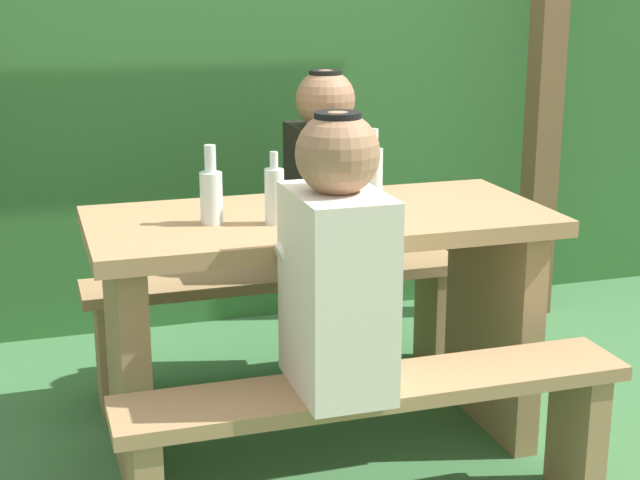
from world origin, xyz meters
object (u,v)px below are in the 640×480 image
Objects in this scene: drinking_glass at (318,192)px; bottle_left at (373,172)px; person_black_coat at (326,179)px; picnic_table at (320,292)px; person_white_shirt at (337,264)px; bench_far at (278,304)px; bottle_center at (274,195)px; bench_near at (377,424)px; cell_phone at (341,206)px; bottle_right at (211,193)px.

bottle_left is at bearing -7.77° from drinking_glass.
person_black_coat is 9.01× the size of drinking_glass.
person_white_shirt reaches higher than picnic_table.
person_black_coat is at bearing 69.05° from drinking_glass.
bench_far is 17.54× the size of drinking_glass.
person_white_shirt and person_black_coat have the same top height.
picnic_table is 0.58m from person_white_shirt.
picnic_table reaches higher than bench_far.
person_black_coat is 3.39× the size of bottle_center.
cell_phone is at bearing 81.47° from bench_near.
bench_near is at bearing -1.65° from person_white_shirt.
bottle_right is at bearing -176.03° from picnic_table.
bottle_left is (0.03, -0.41, 0.10)m from person_black_coat.
cell_phone is (0.25, 0.14, -0.08)m from bottle_center.
bottle_center is (-0.05, 0.43, 0.09)m from person_white_shirt.
bottle_left is at bearing 23.58° from cell_phone.
picnic_table is 0.48m from bottle_right.
cell_phone reaches higher than picnic_table.
bottle_left is 1.11× the size of bottle_center.
bottle_left is at bearing 25.45° from picnic_table.
bottle_right is (-0.54, -0.12, -0.01)m from bottle_left.
person_white_shirt is at bearing -106.18° from person_black_coat.
bottle_center is (-0.16, -0.59, 0.55)m from bench_far.
cell_phone is (0.42, 0.08, -0.08)m from bottle_right.
person_black_coat is at bearing 70.51° from picnic_table.
bench_near is 0.85m from bottle_left.
person_white_shirt is 3.06× the size of bottle_left.
cell_phone is (-0.12, -0.04, -0.09)m from bottle_left.
cell_phone is at bearing -161.00° from bottle_left.
person_black_coat is 5.14× the size of cell_phone.
bottle_center is at bearing -154.24° from bottle_left.
bottle_left reaches higher than bench_far.
bottle_right is at bearing 114.67° from person_white_shirt.
bench_far is at bearing 83.57° from person_white_shirt.
person_white_shirt is 1.06m from person_black_coat.
bottle_right reaches higher than picnic_table.
bottle_left reaches higher than bottle_center.
bench_far is at bearing 94.72° from drinking_glass.
bench_near is 1.95× the size of person_white_shirt.
bottle_center is (-0.16, -0.08, 0.34)m from picnic_table.
picnic_table is 1.00× the size of bench_near.
picnic_table is at bearing -109.49° from person_black_coat.
cell_phone is (0.09, 0.06, 0.26)m from picnic_table.
cell_phone is (0.20, 0.56, 0.01)m from person_white_shirt.
person_white_shirt is 3.39× the size of bottle_center.
bottle_left is (0.17, -0.02, 0.06)m from drinking_glass.
drinking_glass is 0.18m from bottle_left.
drinking_glass reaches higher than cell_phone.
drinking_glass is 0.29m from bottle_center.
bench_near is at bearing -93.95° from cell_phone.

